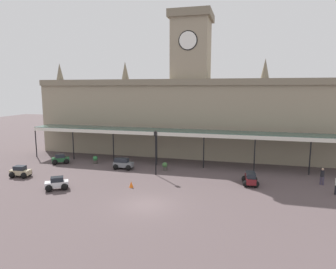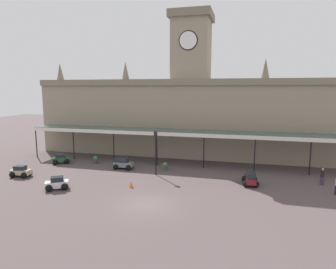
{
  "view_description": "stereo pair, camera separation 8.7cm",
  "coord_description": "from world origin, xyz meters",
  "px_view_note": "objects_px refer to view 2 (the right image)",
  "views": [
    {
      "loc": [
        7.35,
        -21.46,
        9.23
      ],
      "look_at": [
        0.0,
        6.81,
        4.69
      ],
      "focal_mm": 31.81,
      "sensor_mm": 36.0,
      "label": 1
    },
    {
      "loc": [
        7.43,
        -21.44,
        9.23
      ],
      "look_at": [
        0.0,
        6.81,
        4.69
      ],
      "focal_mm": 31.81,
      "sensor_mm": 36.0,
      "label": 2
    }
  ],
  "objects_px": {
    "car_grey_estate": "(123,164)",
    "car_maroon_estate": "(250,179)",
    "pedestrian_beside_cars": "(322,176)",
    "traffic_cone": "(131,184)",
    "car_white_sedan": "(57,184)",
    "planter_near_kerb": "(165,166)",
    "car_beige_sedan": "(21,172)",
    "planter_forecourt_centre": "(96,160)",
    "car_green_sedan": "(61,159)",
    "victorian_lamppost": "(156,147)"
  },
  "relations": [
    {
      "from": "car_maroon_estate",
      "to": "traffic_cone",
      "type": "bearing_deg",
      "value": -161.52
    },
    {
      "from": "car_green_sedan",
      "to": "victorian_lamppost",
      "type": "distance_m",
      "value": 13.21
    },
    {
      "from": "car_white_sedan",
      "to": "car_beige_sedan",
      "type": "xyz_separation_m",
      "value": [
        -6.1,
        2.48,
        0.0
      ]
    },
    {
      "from": "car_grey_estate",
      "to": "planter_forecourt_centre",
      "type": "xyz_separation_m",
      "value": [
        -4.33,
        1.47,
        -0.07
      ]
    },
    {
      "from": "victorian_lamppost",
      "to": "traffic_cone",
      "type": "height_order",
      "value": "victorian_lamppost"
    },
    {
      "from": "car_white_sedan",
      "to": "car_maroon_estate",
      "type": "relative_size",
      "value": 0.97
    },
    {
      "from": "car_white_sedan",
      "to": "planter_near_kerb",
      "type": "xyz_separation_m",
      "value": [
        7.95,
        8.67,
        -0.01
      ]
    },
    {
      "from": "car_grey_estate",
      "to": "victorian_lamppost",
      "type": "relative_size",
      "value": 0.47
    },
    {
      "from": "car_green_sedan",
      "to": "planter_near_kerb",
      "type": "xyz_separation_m",
      "value": [
        13.34,
        0.16,
        -0.01
      ]
    },
    {
      "from": "car_beige_sedan",
      "to": "car_green_sedan",
      "type": "height_order",
      "value": "same"
    },
    {
      "from": "car_white_sedan",
      "to": "car_beige_sedan",
      "type": "bearing_deg",
      "value": 157.88
    },
    {
      "from": "car_green_sedan",
      "to": "traffic_cone",
      "type": "xyz_separation_m",
      "value": [
        11.8,
        -6.25,
        -0.21
      ]
    },
    {
      "from": "planter_forecourt_centre",
      "to": "car_maroon_estate",
      "type": "bearing_deg",
      "value": -11.25
    },
    {
      "from": "car_grey_estate",
      "to": "victorian_lamppost",
      "type": "height_order",
      "value": "victorian_lamppost"
    },
    {
      "from": "victorian_lamppost",
      "to": "planter_near_kerb",
      "type": "height_order",
      "value": "victorian_lamppost"
    },
    {
      "from": "car_maroon_estate",
      "to": "car_white_sedan",
      "type": "bearing_deg",
      "value": -161.17
    },
    {
      "from": "car_maroon_estate",
      "to": "planter_forecourt_centre",
      "type": "bearing_deg",
      "value": 168.75
    },
    {
      "from": "planter_forecourt_centre",
      "to": "planter_near_kerb",
      "type": "relative_size",
      "value": 1.0
    },
    {
      "from": "victorian_lamppost",
      "to": "car_green_sedan",
      "type": "bearing_deg",
      "value": 172.29
    },
    {
      "from": "car_green_sedan",
      "to": "planter_near_kerb",
      "type": "relative_size",
      "value": 2.35
    },
    {
      "from": "car_green_sedan",
      "to": "pedestrian_beside_cars",
      "type": "relative_size",
      "value": 1.35
    },
    {
      "from": "car_grey_estate",
      "to": "planter_near_kerb",
      "type": "distance_m",
      "value": 4.87
    },
    {
      "from": "car_grey_estate",
      "to": "car_maroon_estate",
      "type": "relative_size",
      "value": 0.98
    },
    {
      "from": "car_maroon_estate",
      "to": "traffic_cone",
      "type": "xyz_separation_m",
      "value": [
        -10.86,
        -3.63,
        -0.27
      ]
    },
    {
      "from": "traffic_cone",
      "to": "victorian_lamppost",
      "type": "bearing_deg",
      "value": 76.86
    },
    {
      "from": "car_grey_estate",
      "to": "traffic_cone",
      "type": "bearing_deg",
      "value": -60.49
    },
    {
      "from": "car_white_sedan",
      "to": "victorian_lamppost",
      "type": "xyz_separation_m",
      "value": [
        7.47,
        6.77,
        2.52
      ]
    },
    {
      "from": "car_beige_sedan",
      "to": "planter_forecourt_centre",
      "type": "relative_size",
      "value": 2.22
    },
    {
      "from": "victorian_lamppost",
      "to": "planter_forecourt_centre",
      "type": "distance_m",
      "value": 9.46
    },
    {
      "from": "car_white_sedan",
      "to": "planter_near_kerb",
      "type": "height_order",
      "value": "car_white_sedan"
    },
    {
      "from": "car_maroon_estate",
      "to": "traffic_cone",
      "type": "relative_size",
      "value": 3.91
    },
    {
      "from": "pedestrian_beside_cars",
      "to": "car_beige_sedan",
      "type": "bearing_deg",
      "value": -170.34
    },
    {
      "from": "car_white_sedan",
      "to": "pedestrian_beside_cars",
      "type": "distance_m",
      "value": 25.14
    },
    {
      "from": "pedestrian_beside_cars",
      "to": "car_maroon_estate",
      "type": "bearing_deg",
      "value": -165.66
    },
    {
      "from": "car_maroon_estate",
      "to": "pedestrian_beside_cars",
      "type": "bearing_deg",
      "value": 14.34
    },
    {
      "from": "car_grey_estate",
      "to": "car_beige_sedan",
      "type": "relative_size",
      "value": 1.06
    },
    {
      "from": "planter_near_kerb",
      "to": "car_grey_estate",
      "type": "bearing_deg",
      "value": -173.18
    },
    {
      "from": "car_green_sedan",
      "to": "planter_near_kerb",
      "type": "height_order",
      "value": "car_green_sedan"
    },
    {
      "from": "car_maroon_estate",
      "to": "car_beige_sedan",
      "type": "xyz_separation_m",
      "value": [
        -23.37,
        -3.41,
        -0.06
      ]
    },
    {
      "from": "car_white_sedan",
      "to": "traffic_cone",
      "type": "distance_m",
      "value": 6.8
    },
    {
      "from": "car_white_sedan",
      "to": "car_maroon_estate",
      "type": "distance_m",
      "value": 18.25
    },
    {
      "from": "traffic_cone",
      "to": "planter_forecourt_centre",
      "type": "distance_m",
      "value": 10.56
    },
    {
      "from": "pedestrian_beside_cars",
      "to": "planter_forecourt_centre",
      "type": "bearing_deg",
      "value": 175.54
    },
    {
      "from": "car_beige_sedan",
      "to": "planter_near_kerb",
      "type": "relative_size",
      "value": 2.22
    },
    {
      "from": "car_grey_estate",
      "to": "planter_forecourt_centre",
      "type": "relative_size",
      "value": 2.36
    },
    {
      "from": "car_maroon_estate",
      "to": "car_beige_sedan",
      "type": "distance_m",
      "value": 23.62
    },
    {
      "from": "pedestrian_beside_cars",
      "to": "planter_forecourt_centre",
      "type": "distance_m",
      "value": 25.26
    },
    {
      "from": "car_white_sedan",
      "to": "traffic_cone",
      "type": "xyz_separation_m",
      "value": [
        6.41,
        2.26,
        -0.21
      ]
    },
    {
      "from": "car_maroon_estate",
      "to": "planter_forecourt_centre",
      "type": "height_order",
      "value": "car_maroon_estate"
    },
    {
      "from": "car_grey_estate",
      "to": "car_beige_sedan",
      "type": "height_order",
      "value": "car_grey_estate"
    }
  ]
}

